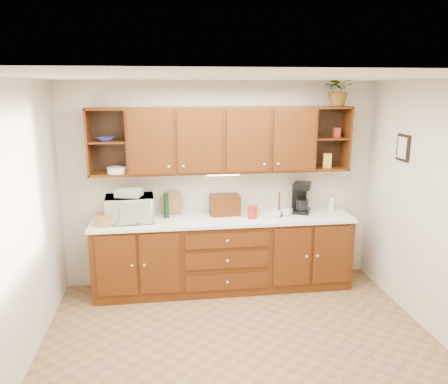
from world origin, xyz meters
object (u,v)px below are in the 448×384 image
object	(u,v)px
bread_box	(225,205)
coffee_maker	(301,198)
microwave	(130,209)
potted_plant	(339,89)

from	to	relation	value
bread_box	coffee_maker	distance (m)	1.00
microwave	coffee_maker	world-z (taller)	coffee_maker
microwave	bread_box	world-z (taller)	microwave
microwave	coffee_maker	xyz separation A→B (m)	(2.17, 0.12, 0.03)
potted_plant	bread_box	bearing A→B (deg)	178.32
coffee_maker	potted_plant	size ratio (longest dim) A/B	0.96
microwave	coffee_maker	bearing A→B (deg)	-0.33
microwave	bread_box	bearing A→B (deg)	2.92
microwave	coffee_maker	distance (m)	2.17
bread_box	potted_plant	xyz separation A→B (m)	(1.40, -0.04, 1.42)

